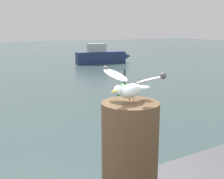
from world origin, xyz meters
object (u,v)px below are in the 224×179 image
object	(u,v)px
seagull	(130,86)
mooring_post	(130,152)
boat_navy	(104,56)
channel_buoy	(124,95)

from	to	relation	value
seagull	mooring_post	bearing A→B (deg)	14.94
seagull	boat_navy	xyz separation A→B (m)	(10.11, 17.59, -1.65)
seagull	boat_navy	world-z (taller)	seagull
mooring_post	seagull	distance (m)	0.50
mooring_post	boat_navy	size ratio (longest dim) A/B	0.17
seagull	channel_buoy	bearing A→B (deg)	55.71
channel_buoy	seagull	bearing A→B (deg)	-124.29
seagull	channel_buoy	distance (m)	7.41
seagull	boat_navy	bearing A→B (deg)	60.11
boat_navy	channel_buoy	size ratio (longest dim) A/B	3.39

